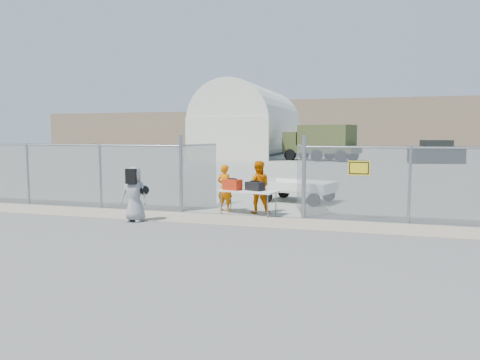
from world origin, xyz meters
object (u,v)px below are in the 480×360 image
(folding_table, at_px, (248,202))
(security_worker_left, at_px, (225,188))
(visitor, at_px, (134,194))
(utility_trailer, at_px, (298,191))
(security_worker_right, at_px, (258,187))

(folding_table, xyz_separation_m, security_worker_left, (-0.91, 0.40, 0.39))
(visitor, xyz_separation_m, utility_trailer, (3.88, 5.28, -0.38))
(security_worker_left, xyz_separation_m, security_worker_right, (1.13, -0.05, 0.07))
(security_worker_right, relative_size, utility_trailer, 0.49)
(utility_trailer, bearing_deg, security_worker_left, -109.95)
(security_worker_right, distance_m, visitor, 3.90)
(visitor, bearing_deg, security_worker_right, 33.36)
(security_worker_right, height_order, visitor, security_worker_right)
(folding_table, bearing_deg, visitor, -132.36)
(folding_table, relative_size, visitor, 1.14)
(folding_table, xyz_separation_m, utility_trailer, (1.03, 3.23, 0.03))
(security_worker_left, height_order, security_worker_right, security_worker_right)
(utility_trailer, bearing_deg, visitor, -111.94)
(folding_table, height_order, security_worker_right, security_worker_right)
(security_worker_left, bearing_deg, security_worker_right, -168.27)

